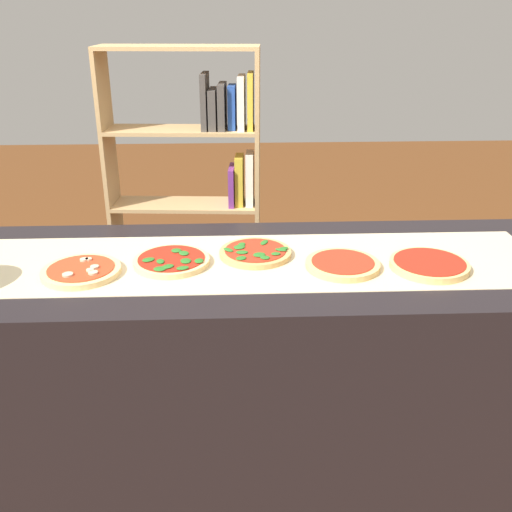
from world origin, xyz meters
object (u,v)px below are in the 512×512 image
object	(u,v)px
pizza_spinach_2	(255,253)
bookshelf	(205,208)
pizza_mushroom_0	(81,271)
pizza_plain_4	(429,265)
pizza_spinach_1	(172,261)
pizza_plain_3	(343,264)

from	to	relation	value
pizza_spinach_2	bookshelf	size ratio (longest dim) A/B	0.15
pizza_mushroom_0	pizza_spinach_2	distance (m)	0.55
pizza_spinach_2	pizza_plain_4	size ratio (longest dim) A/B	0.97
pizza_plain_4	pizza_mushroom_0	bearing A→B (deg)	179.86
pizza_spinach_1	pizza_plain_4	world-z (taller)	pizza_spinach_1
pizza_plain_3	pizza_plain_4	size ratio (longest dim) A/B	0.95
pizza_spinach_1	pizza_spinach_2	xyz separation A→B (m)	(0.27, 0.06, -0.00)
pizza_spinach_1	pizza_spinach_2	world-z (taller)	same
pizza_mushroom_0	pizza_plain_4	size ratio (longest dim) A/B	0.98
pizza_mushroom_0	pizza_plain_3	bearing A→B (deg)	0.99
pizza_plain_4	pizza_plain_3	bearing A→B (deg)	176.46
pizza_mushroom_0	pizza_plain_4	world-z (taller)	pizza_mushroom_0
pizza_mushroom_0	bookshelf	world-z (taller)	bookshelf
pizza_mushroom_0	pizza_spinach_1	distance (m)	0.28
pizza_mushroom_0	pizza_plain_3	size ratio (longest dim) A/B	1.03
pizza_plain_3	pizza_spinach_1	bearing A→B (deg)	174.79
pizza_plain_3	pizza_plain_4	xyz separation A→B (m)	(0.27, -0.02, 0.00)
pizza_spinach_1	pizza_plain_3	size ratio (longest dim) A/B	1.04
pizza_spinach_1	bookshelf	xyz separation A→B (m)	(0.06, 1.11, -0.20)
pizza_spinach_1	pizza_plain_4	bearing A→B (deg)	-4.65
pizza_mushroom_0	bookshelf	size ratio (longest dim) A/B	0.16
pizza_mushroom_0	pizza_spinach_2	bearing A→B (deg)	12.54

